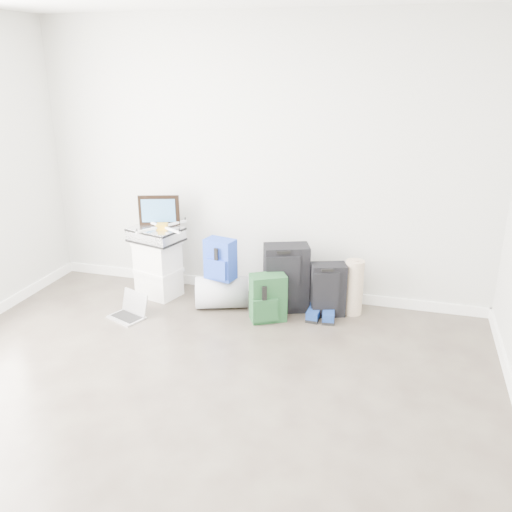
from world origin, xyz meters
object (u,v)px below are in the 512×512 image
(boxes_stack, at_px, (158,268))
(large_suitcase, at_px, (286,278))
(briefcase, at_px, (156,234))
(laptop, at_px, (130,311))
(carry_on, at_px, (328,290))
(duffel_bag, at_px, (222,292))

(boxes_stack, distance_m, large_suitcase, 1.32)
(briefcase, relative_size, laptop, 1.24)
(large_suitcase, distance_m, carry_on, 0.41)
(duffel_bag, height_order, laptop, duffel_bag)
(boxes_stack, height_order, duffel_bag, boxes_stack)
(carry_on, bearing_deg, large_suitcase, 160.28)
(boxes_stack, xyz_separation_m, laptop, (-0.05, -0.53, -0.24))
(briefcase, bearing_deg, laptop, -79.76)
(boxes_stack, distance_m, duffel_bag, 0.73)
(large_suitcase, height_order, carry_on, large_suitcase)
(laptop, bearing_deg, duffel_bag, 52.50)
(boxes_stack, bearing_deg, large_suitcase, 17.28)
(carry_on, xyz_separation_m, laptop, (-1.77, -0.55, -0.20))
(boxes_stack, xyz_separation_m, carry_on, (1.72, 0.02, -0.04))
(large_suitcase, bearing_deg, laptop, -178.03)
(laptop, bearing_deg, briefcase, 107.08)
(duffel_bag, relative_size, large_suitcase, 0.78)
(duffel_bag, relative_size, laptop, 1.30)
(boxes_stack, distance_m, carry_on, 1.72)
(boxes_stack, bearing_deg, carry_on, 16.96)
(briefcase, distance_m, large_suitcase, 1.36)
(carry_on, height_order, laptop, carry_on)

